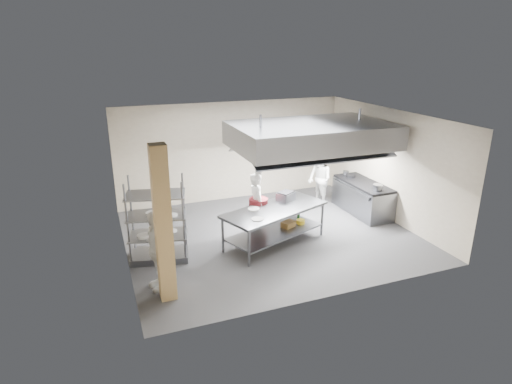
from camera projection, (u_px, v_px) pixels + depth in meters
name	position (u px, v px, depth m)	size (l,w,h in m)	color
floor	(270.00, 235.00, 10.88)	(7.00, 7.00, 0.00)	#28282A
ceiling	(271.00, 117.00, 9.89)	(7.00, 7.00, 0.00)	silver
wall_back	(232.00, 151.00, 13.03)	(7.00, 7.00, 0.00)	tan
wall_left	(121.00, 196.00, 9.20)	(6.00, 6.00, 0.00)	tan
wall_right	(389.00, 165.00, 11.57)	(6.00, 6.00, 0.00)	tan
column	(163.00, 225.00, 7.73)	(0.30, 0.30, 3.00)	tan
exhaust_hood	(312.00, 135.00, 10.88)	(4.00, 2.50, 0.60)	slate
hood_strip_a	(279.00, 150.00, 10.68)	(1.60, 0.12, 0.04)	white
hood_strip_b	(341.00, 145.00, 11.29)	(1.60, 0.12, 0.04)	white
wall_shelf	(288.00, 148.00, 13.50)	(1.50, 0.28, 0.04)	slate
island	(275.00, 226.00, 10.28)	(2.60, 1.08, 0.91)	gray
island_worktop	(275.00, 210.00, 10.14)	(2.60, 1.08, 0.06)	slate
island_undershelf	(274.00, 232.00, 10.33)	(2.39, 0.97, 0.04)	slate
pass_rack	(157.00, 220.00, 9.39)	(1.27, 0.74, 1.90)	slate
cooking_range	(362.00, 198.00, 12.22)	(0.80, 2.00, 0.84)	slate
range_top	(364.00, 183.00, 12.07)	(0.78, 1.96, 0.06)	black
chef_head	(257.00, 205.00, 10.53)	(0.61, 0.40, 1.67)	silver
chef_line	(319.00, 179.00, 12.66)	(0.78, 0.61, 1.61)	white
chef_plating	(157.00, 250.00, 8.27)	(0.96, 0.40, 1.65)	white
griddle	(286.00, 197.00, 10.62)	(0.41, 0.32, 0.20)	slate
wicker_basket	(288.00, 224.00, 10.54)	(0.33, 0.23, 0.15)	olive
stockpot	(378.00, 188.00, 11.37)	(0.22, 0.22, 0.15)	gray
plate_stack	(158.00, 234.00, 9.50)	(0.28, 0.28, 0.05)	white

